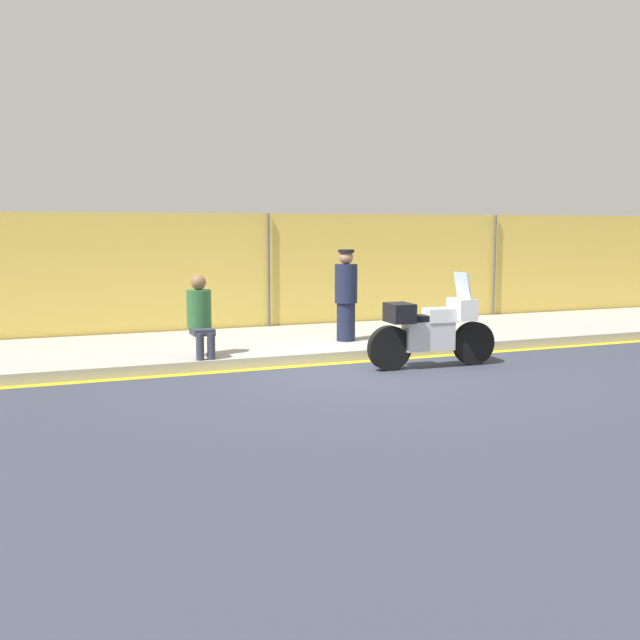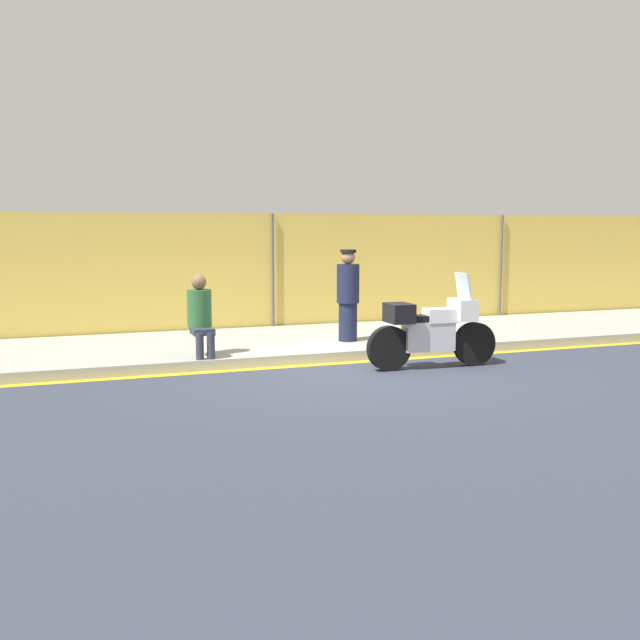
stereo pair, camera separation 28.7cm
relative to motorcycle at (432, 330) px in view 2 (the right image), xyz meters
name	(u,v)px [view 2 (the right image)]	position (x,y,z in m)	size (l,w,h in m)	color
ground_plane	(357,373)	(-1.26, 0.04, -0.61)	(120.00, 120.00, 0.00)	#333847
sidewalk	(300,342)	(-1.26, 2.72, -0.53)	(41.11, 3.52, 0.17)	#9E9E99
curb_paint_stripe	(337,363)	(-1.26, 0.87, -0.61)	(41.11, 0.18, 0.01)	gold
storefront_fence	(271,274)	(-1.26, 4.57, 0.64)	(39.06, 0.17, 2.50)	gold
motorcycle	(432,330)	(0.00, 0.00, 0.00)	(2.20, 0.56, 1.51)	black
officer_standing	(348,295)	(-0.58, 2.06, 0.40)	(0.41, 0.41, 1.65)	#191E38
person_seated_on_curb	(200,311)	(-3.40, 1.42, 0.28)	(0.39, 0.68, 1.30)	#2D3342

